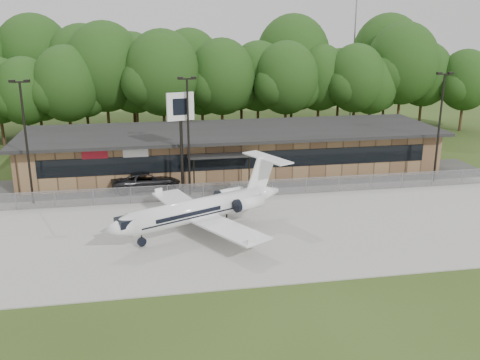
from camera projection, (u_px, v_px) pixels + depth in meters
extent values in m
plane|color=#2D3F16|center=(299.00, 276.00, 31.83)|extent=(160.00, 160.00, 0.00)
cube|color=#9E9B93|center=(268.00, 227.00, 39.36)|extent=(64.00, 18.00, 0.08)
cube|color=#383835|center=(240.00, 182.00, 50.21)|extent=(50.00, 9.00, 0.06)
cube|color=olive|center=(232.00, 151.00, 53.89)|extent=(40.00, 10.00, 4.00)
cube|color=black|center=(241.00, 160.00, 49.07)|extent=(36.00, 0.08, 1.60)
cube|color=black|center=(233.00, 131.00, 52.80)|extent=(41.00, 11.50, 0.30)
cube|color=black|center=(221.00, 155.00, 47.98)|extent=(6.00, 1.60, 0.20)
cube|color=maroon|center=(95.00, 155.00, 46.51)|extent=(2.20, 0.06, 0.70)
cube|color=silver|center=(136.00, 153.00, 47.11)|extent=(2.20, 0.06, 0.70)
cube|color=gray|center=(250.00, 189.00, 45.76)|extent=(46.00, 0.03, 1.50)
cube|color=gray|center=(250.00, 181.00, 45.54)|extent=(46.00, 0.04, 0.04)
cylinder|color=gray|center=(355.00, 36.00, 77.29)|extent=(0.20, 0.20, 25.00)
cylinder|color=black|center=(27.00, 145.00, 42.89)|extent=(0.18, 0.18, 10.00)
cube|color=black|center=(19.00, 82.00, 41.45)|extent=(1.20, 0.12, 0.12)
cube|color=black|center=(12.00, 81.00, 41.33)|extent=(0.45, 0.30, 0.22)
cube|color=black|center=(27.00, 81.00, 41.52)|extent=(0.45, 0.30, 0.22)
cylinder|color=black|center=(189.00, 139.00, 45.11)|extent=(0.18, 0.18, 10.00)
cube|color=black|center=(187.00, 79.00, 43.67)|extent=(1.20, 0.12, 0.12)
cube|color=black|center=(180.00, 78.00, 43.55)|extent=(0.45, 0.30, 0.22)
cube|color=black|center=(194.00, 78.00, 43.74)|extent=(0.45, 0.30, 0.22)
cylinder|color=black|center=(439.00, 130.00, 49.03)|extent=(0.18, 0.18, 10.00)
cube|color=black|center=(445.00, 74.00, 47.59)|extent=(1.20, 0.12, 0.12)
cube|color=black|center=(439.00, 73.00, 47.48)|extent=(0.45, 0.30, 0.22)
cube|color=black|center=(451.00, 73.00, 47.67)|extent=(0.45, 0.30, 0.22)
cylinder|color=white|center=(196.00, 211.00, 37.64)|extent=(9.88, 5.73, 1.62)
cone|color=white|center=(115.00, 230.00, 34.29)|extent=(2.52, 2.32, 1.62)
cone|color=white|center=(266.00, 194.00, 41.00)|extent=(2.70, 2.41, 1.62)
cube|color=white|center=(229.00, 230.00, 35.42)|extent=(4.58, 6.45, 0.12)
cube|color=white|center=(180.00, 203.00, 40.67)|extent=(4.58, 6.45, 0.12)
cylinder|color=white|center=(249.00, 204.00, 38.61)|extent=(2.41, 1.76, 0.91)
cylinder|color=white|center=(229.00, 195.00, 40.60)|extent=(2.41, 1.76, 0.91)
cube|color=white|center=(261.00, 176.00, 40.30)|extent=(2.32, 1.17, 3.05)
cube|color=white|center=(267.00, 159.00, 40.27)|extent=(3.15, 4.78, 0.10)
cube|color=black|center=(125.00, 223.00, 34.60)|extent=(1.43, 1.53, 0.51)
cube|color=black|center=(218.00, 224.00, 39.03)|extent=(1.76, 2.55, 0.71)
cylinder|color=black|center=(142.00, 243.00, 35.68)|extent=(0.81, 0.81, 0.22)
imported|color=#272729|center=(146.00, 180.00, 47.97)|extent=(6.43, 3.71, 1.69)
cylinder|color=black|center=(182.00, 147.00, 45.50)|extent=(0.31, 0.31, 8.49)
cube|color=silver|center=(180.00, 107.00, 44.50)|extent=(2.33, 0.83, 2.34)
cube|color=black|center=(181.00, 107.00, 44.38)|extent=(1.35, 0.38, 1.38)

